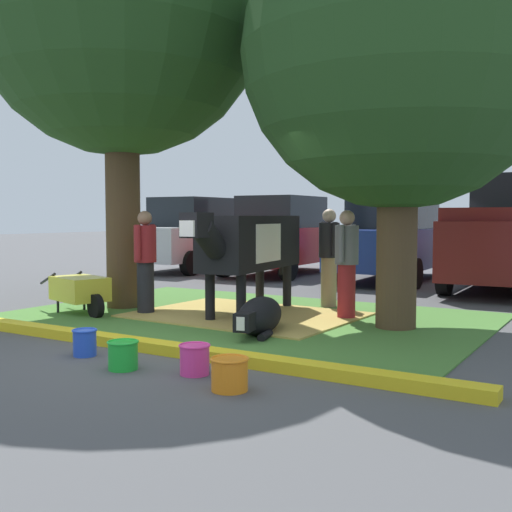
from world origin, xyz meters
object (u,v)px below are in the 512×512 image
Objects in this scene: sedan_silver at (194,235)px; sedan_red at (282,236)px; wheelbarrow at (81,290)px; sedan_blue at (393,239)px; person_handler at (145,259)px; bucket_pink at (195,359)px; shade_tree_right at (400,52)px; bucket_green at (123,354)px; cow_holstein at (248,243)px; person_visitor_near at (329,255)px; bucket_orange at (230,373)px; bucket_blue at (85,342)px; calf_lying at (259,316)px; person_visitor_far at (347,261)px; shade_tree_left at (120,9)px.

sedan_silver is 1.00× the size of sedan_red.
sedan_blue reaches higher than wheelbarrow.
person_handler is at bearing 29.66° from wheelbarrow.
sedan_blue is at bearing 97.69° from bucket_pink.
shade_tree_right is 5.22m from bucket_green.
sedan_red reaches higher than wheelbarrow.
cow_holstein is 0.70× the size of sedan_silver.
person_visitor_near reaches higher than bucket_orange.
bucket_pink is at bearing -41.38° from person_handler.
bucket_blue is 0.07× the size of sedan_silver.
wheelbarrow is 5.14× the size of bucket_green.
person_visitor_near is (2.07, 2.16, 0.02)m from person_handler.
cow_holstein is 3.33m from bucket_blue.
sedan_red reaches higher than person_visitor_near.
bucket_pink is at bearing -76.25° from calf_lying.
sedan_silver is at bearing 114.56° from wheelbarrow.
shade_tree_right is 3.61× the size of person_visitor_far.
person_visitor_near is 7.75m from sedan_silver.
cow_holstein is at bearing 119.81° from bucket_orange.
shade_tree_right is 2.94m from person_visitor_far.
sedan_silver reaches higher than bucket_blue.
person_visitor_far is 3.97m from bucket_green.
bucket_green is at bearing -95.83° from calf_lying.
shade_tree_left is 1.62× the size of sedan_red.
calf_lying is 0.30× the size of sedan_red.
sedan_red is at bearing 116.59° from bucket_orange.
bucket_pink is at bearing -104.41° from shade_tree_right.
bucket_orange is (1.31, -4.89, -0.72)m from person_visitor_near.
person_visitor_near is at bearing 31.62° from shade_tree_left.
sedan_silver reaches higher than person_handler.
bucket_pink is 0.07× the size of sedan_red.
shade_tree_right reaches higher than bucket_green.
shade_tree_right reaches higher than person_visitor_far.
person_handler is 1.00× the size of person_visitor_far.
shade_tree_right is 1.29× the size of sedan_blue.
person_handler is 4.64× the size of bucket_orange.
person_handler is at bearing 127.79° from bucket_green.
cow_holstein is at bearing 88.40° from bucket_blue.
bucket_green is at bearing -89.93° from person_visitor_near.
bucket_pink is (-0.01, -3.63, -0.70)m from person_visitor_far.
person_visitor_far is 0.36× the size of sedan_blue.
sedan_silver reaches higher than person_visitor_near.
person_handler is at bearing -152.06° from cow_holstein.
calf_lying is 4.35× the size of bucket_pink.
person_handler is 1.11m from wheelbarrow.
calf_lying is (3.11, -0.83, -4.58)m from shade_tree_left.
person_handler reaches higher than wheelbarrow.
shade_tree_left is 1.25× the size of shade_tree_right.
calf_lying is at bearing 0.86° from wheelbarrow.
wheelbarrow reaches higher than bucket_orange.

